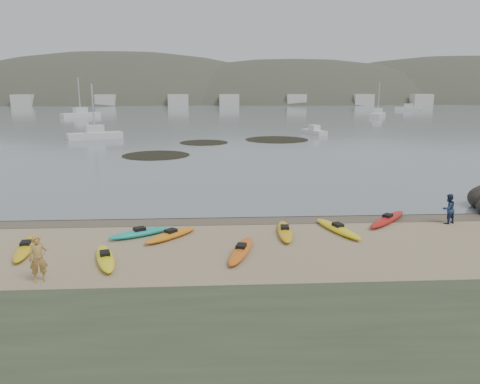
{
  "coord_description": "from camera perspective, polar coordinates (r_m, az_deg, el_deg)",
  "views": [
    {
      "loc": [
        -1.44,
        -25.35,
        7.33
      ],
      "look_at": [
        0.0,
        0.0,
        1.5
      ],
      "focal_mm": 35.0,
      "sensor_mm": 36.0,
      "label": 1
    }
  ],
  "objects": [
    {
      "name": "wet_sand",
      "position": [
        26.14,
        0.04,
        -3.34
      ],
      "size": [
        60.0,
        60.0,
        0.0
      ],
      "primitive_type": "plane",
      "color": "brown",
      "rests_on": "ground"
    },
    {
      "name": "water",
      "position": [
        325.44,
        -3.06,
        11.63
      ],
      "size": [
        1200.0,
        1200.0,
        0.0
      ],
      "primitive_type": "plane",
      "color": "slate",
      "rests_on": "ground"
    },
    {
      "name": "kelp_mats",
      "position": [
        58.83,
        -1.6,
        5.8
      ],
      "size": [
        22.6,
        21.62,
        0.04
      ],
      "color": "black",
      "rests_on": "water"
    },
    {
      "name": "person_east",
      "position": [
        27.58,
        24.06,
        -1.88
      ],
      "size": [
        0.97,
        0.87,
        1.63
      ],
      "primitive_type": "imported",
      "rotation": [
        0.0,
        0.0,
        3.53
      ],
      "color": "navy",
      "rests_on": "ground"
    },
    {
      "name": "far_town",
      "position": [
        170.6,
        -0.77,
        11.15
      ],
      "size": [
        199.0,
        5.0,
        4.0
      ],
      "color": "beige",
      "rests_on": "ground"
    },
    {
      "name": "ground",
      "position": [
        26.43,
        0.0,
        -3.17
      ],
      "size": [
        600.0,
        600.0,
        0.0
      ],
      "primitive_type": "plane",
      "color": "tan",
      "rests_on": "ground"
    },
    {
      "name": "moored_boats",
      "position": [
        103.58,
        1.22,
        9.18
      ],
      "size": [
        95.08,
        74.39,
        1.22
      ],
      "color": "silver",
      "rests_on": "ground"
    },
    {
      "name": "far_hills",
      "position": [
        224.3,
        7.3,
        6.88
      ],
      "size": [
        550.0,
        135.0,
        80.0
      ],
      "color": "#384235",
      "rests_on": "ground"
    },
    {
      "name": "kayaks",
      "position": [
        22.7,
        -2.05,
        -5.47
      ],
      "size": [
        20.28,
        8.59,
        0.34
      ],
      "color": "#EBAF13",
      "rests_on": "ground"
    },
    {
      "name": "person_west",
      "position": [
        19.42,
        -23.38,
        -7.48
      ],
      "size": [
        0.78,
        0.64,
        1.83
      ],
      "primitive_type": "imported",
      "rotation": [
        0.0,
        0.0,
        0.36
      ],
      "color": "tan",
      "rests_on": "ground"
    }
  ]
}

